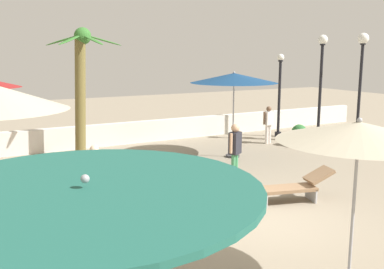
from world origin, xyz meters
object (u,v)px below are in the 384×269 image
lamp_post_0 (279,92)px  lamp_post_1 (361,69)px  patio_umbrella_1 (86,203)px  guest_0 (235,148)px  patio_umbrella_4 (359,134)px  lounge_chair_2 (296,186)px  planter (299,136)px  patio_umbrella_2 (234,79)px  guest_3 (268,121)px  palm_tree_0 (81,78)px  lamp_post_2 (321,75)px  guest_2 (95,171)px

lamp_post_0 → lamp_post_1: 3.43m
patio_umbrella_1 → guest_0: (5.83, 6.28, -1.31)m
patio_umbrella_4 → lounge_chair_2: size_ratio=1.41×
lamp_post_1 → planter: lamp_post_1 is taller
patio_umbrella_2 → lounge_chair_2: 5.44m
lounge_chair_2 → guest_3: guest_3 is taller
patio_umbrella_1 → guest_3: (10.15, 10.29, -1.44)m
patio_umbrella_1 → lamp_post_0: 16.14m
guest_0 → palm_tree_0: bearing=118.1°
patio_umbrella_1 → lamp_post_2: lamp_post_2 is taller
patio_umbrella_1 → planter: patio_umbrella_1 is taller
patio_umbrella_1 → guest_3: 14.52m
patio_umbrella_2 → guest_0: size_ratio=1.77×
patio_umbrella_2 → guest_2: size_ratio=1.94×
lamp_post_2 → guest_2: lamp_post_2 is taller
guest_3 → planter: guest_3 is taller
palm_tree_0 → guest_0: bearing=-61.9°
guest_0 → guest_3: (4.33, 4.01, -0.13)m
lamp_post_1 → lamp_post_2: size_ratio=1.01×
lamp_post_1 → lamp_post_0: bearing=126.5°
planter → patio_umbrella_2: bearing=-173.8°
patio_umbrella_1 → patio_umbrella_2: (7.58, 9.01, 0.42)m
patio_umbrella_1 → lamp_post_1: (13.45, 8.69, 0.65)m
lamp_post_1 → lounge_chair_2: (-7.14, -4.41, -2.59)m
palm_tree_0 → guest_2: bearing=-102.1°
patio_umbrella_4 → lounge_chair_2: 4.61m
palm_tree_0 → planter: bearing=-15.7°
guest_3 → planter: bearing=-48.1°
planter → lamp_post_1: bearing=-15.4°
patio_umbrella_4 → guest_0: bearing=74.1°
patio_umbrella_2 → patio_umbrella_4: size_ratio=1.11×
guest_2 → planter: 9.78m
guest_0 → guest_3: size_ratio=1.13×
lamp_post_0 → lamp_post_2: lamp_post_2 is taller
lamp_post_0 → patio_umbrella_4: bearing=-124.5°
patio_umbrella_1 → guest_3: size_ratio=2.07×
lamp_post_1 → planter: bearing=164.6°
guest_0 → lounge_chair_2: bearing=-76.3°
lamp_post_0 → planter: bearing=-105.5°
patio_umbrella_1 → guest_0: size_ratio=1.84×
lamp_post_1 → guest_3: (-3.30, 1.60, -2.08)m
guest_2 → guest_0: bearing=3.0°
patio_umbrella_1 → lounge_chair_2: size_ratio=1.64×
guest_3 → guest_0: bearing=-137.2°
patio_umbrella_2 → patio_umbrella_4: patio_umbrella_2 is taller
lamp_post_0 → lamp_post_2: bearing=-68.3°
patio_umbrella_1 → lamp_post_0: size_ratio=0.88×
patio_umbrella_2 → guest_3: size_ratio=1.99×
patio_umbrella_2 → lamp_post_2: 4.65m
patio_umbrella_2 → lamp_post_2: (4.62, 0.58, -0.01)m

